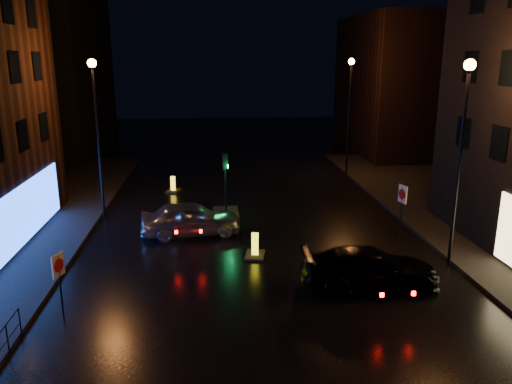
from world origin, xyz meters
TOP-DOWN VIEW (x-y plane):
  - ground at (0.00, 0.00)m, footprint 120.00×120.00m
  - building_far_left at (-16.00, 35.00)m, footprint 8.00×16.00m
  - building_far_right at (15.00, 32.00)m, footprint 8.00×14.00m
  - street_lamp_lfar at (-7.80, 14.00)m, footprint 0.44×0.44m
  - street_lamp_rnear at (7.80, 6.00)m, footprint 0.44×0.44m
  - street_lamp_rfar at (7.80, 22.00)m, footprint 0.44×0.44m
  - traffic_signal at (-1.20, 14.00)m, footprint 1.40×2.40m
  - silver_hatchback at (-3.01, 10.87)m, footprint 5.02×2.47m
  - dark_sedan at (3.89, 4.39)m, footprint 5.24×2.25m
  - bollard_near at (-0.15, 7.78)m, footprint 1.04×1.36m
  - bollard_far at (-4.44, 19.17)m, footprint 1.04×1.31m
  - road_sign_left at (-6.98, 2.95)m, footprint 0.26×0.54m
  - road_sign_right at (7.03, 9.53)m, footprint 0.20×0.62m

SIDE VIEW (x-z plane):
  - ground at x=0.00m, z-range 0.00..0.00m
  - bollard_far at x=-4.44m, z-range -0.28..0.73m
  - bollard_near at x=-0.15m, z-range -0.30..0.77m
  - traffic_signal at x=-1.20m, z-range -1.22..2.23m
  - dark_sedan at x=3.89m, z-range 0.00..1.50m
  - silver_hatchback at x=-3.01m, z-range 0.00..1.65m
  - road_sign_left at x=-6.98m, z-range 0.58..2.91m
  - road_sign_right at x=7.03m, z-range 0.65..3.24m
  - street_lamp_lfar at x=-7.80m, z-range 1.38..9.75m
  - street_lamp_rnear at x=7.80m, z-range 1.38..9.75m
  - street_lamp_rfar at x=7.80m, z-range 1.38..9.75m
  - building_far_right at x=15.00m, z-range 0.00..12.00m
  - building_far_left at x=-16.00m, z-range 0.00..14.00m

